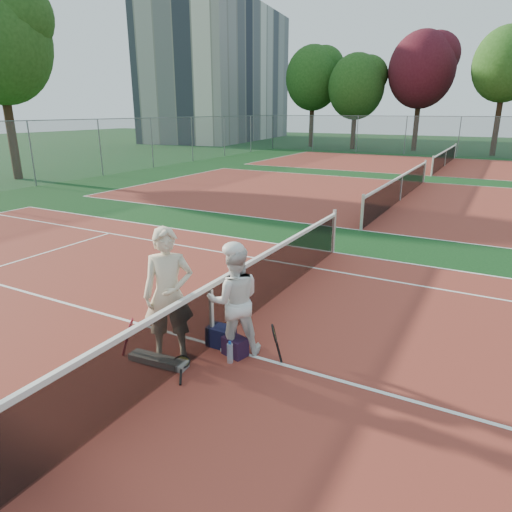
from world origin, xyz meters
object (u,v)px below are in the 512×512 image
(net_main, at_px, (212,315))
(sports_bag_purple, at_px, (235,346))
(player_a, at_px, (169,294))
(sports_bag_navy, at_px, (221,336))
(water_bottle, at_px, (230,353))
(player_b, at_px, (234,301))
(racket_red, at_px, (131,337))
(racket_black_held, at_px, (274,344))
(apartment_block, at_px, (221,74))
(racket_spare, at_px, (182,363))

(net_main, xyz_separation_m, sports_bag_purple, (0.46, -0.09, -0.37))
(player_a, height_order, sports_bag_navy, player_a)
(sports_bag_purple, relative_size, water_bottle, 1.16)
(player_b, relative_size, sports_bag_purple, 4.70)
(racket_red, bearing_deg, sports_bag_purple, -2.62)
(racket_red, height_order, water_bottle, racket_red)
(net_main, xyz_separation_m, sports_bag_navy, (0.13, 0.05, -0.35))
(net_main, distance_m, water_bottle, 0.69)
(player_b, bearing_deg, player_a, 1.45)
(racket_red, relative_size, sports_bag_navy, 1.45)
(racket_red, relative_size, racket_black_held, 0.99)
(racket_black_held, distance_m, water_bottle, 0.64)
(apartment_block, xyz_separation_m, player_b, (28.40, -43.98, -6.68))
(sports_bag_purple, xyz_separation_m, water_bottle, (0.05, -0.22, 0.01))
(sports_bag_navy, xyz_separation_m, sports_bag_purple, (0.33, -0.14, -0.02))
(racket_black_held, distance_m, racket_spare, 1.33)
(apartment_block, relative_size, player_a, 11.31)
(sports_bag_purple, bearing_deg, apartment_block, 122.84)
(water_bottle, bearing_deg, player_b, 109.27)
(racket_black_held, relative_size, sports_bag_navy, 1.47)
(racket_spare, relative_size, sports_bag_navy, 1.49)
(sports_bag_navy, bearing_deg, player_b, -6.75)
(apartment_block, bearing_deg, sports_bag_navy, -57.38)
(net_main, bearing_deg, racket_red, -136.71)
(player_b, height_order, racket_spare, player_b)
(racket_spare, height_order, water_bottle, water_bottle)
(player_a, relative_size, player_b, 1.19)
(player_a, relative_size, racket_spare, 3.25)
(player_a, bearing_deg, player_b, 1.63)
(water_bottle, bearing_deg, player_a, -164.50)
(racket_black_held, bearing_deg, net_main, -28.28)
(apartment_block, relative_size, player_b, 13.42)
(racket_spare, height_order, sports_bag_purple, sports_bag_purple)
(apartment_block, distance_m, sports_bag_purple, 52.99)
(racket_red, bearing_deg, racket_black_held, -8.55)
(player_b, height_order, racket_red, player_b)
(apartment_block, height_order, racket_black_held, apartment_block)
(apartment_block, xyz_separation_m, racket_red, (27.13, -44.82, -7.21))
(apartment_block, xyz_separation_m, player_a, (27.65, -44.54, -6.53))
(racket_spare, bearing_deg, water_bottle, -86.05)
(racket_red, bearing_deg, sports_bag_navy, 9.53)
(sports_bag_navy, bearing_deg, racket_spare, -101.32)
(racket_black_held, bearing_deg, water_bottle, 0.54)
(racket_black_held, relative_size, sports_bag_purple, 1.69)
(sports_bag_purple, height_order, water_bottle, water_bottle)
(player_b, distance_m, sports_bag_purple, 0.69)
(apartment_block, xyz_separation_m, sports_bag_navy, (28.13, -43.95, -7.34))
(racket_red, distance_m, racket_spare, 0.88)
(player_a, xyz_separation_m, sports_bag_navy, (0.48, 0.59, -0.81))
(net_main, relative_size, racket_red, 18.88)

